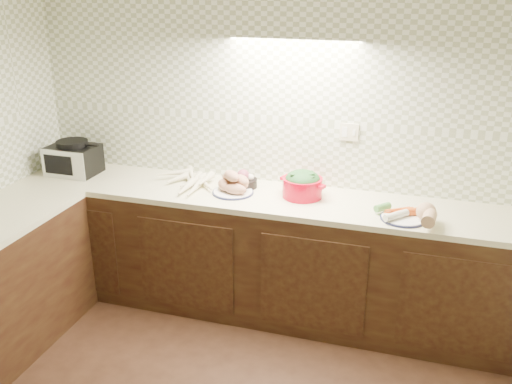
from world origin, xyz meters
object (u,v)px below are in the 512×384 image
(onion_bowl, at_px, (245,181))
(dutch_oven, at_px, (302,184))
(parsnip_pile, at_px, (190,182))
(veg_plate, at_px, (413,213))
(toaster_oven, at_px, (73,158))
(sweet_potato_plate, at_px, (233,185))

(onion_bowl, relative_size, dutch_oven, 0.48)
(parsnip_pile, height_order, veg_plate, veg_plate)
(veg_plate, bearing_deg, onion_bowl, 167.72)
(toaster_oven, relative_size, sweet_potato_plate, 1.22)
(veg_plate, bearing_deg, toaster_oven, 176.53)
(toaster_oven, distance_m, dutch_oven, 1.78)
(toaster_oven, height_order, sweet_potato_plate, toaster_oven)
(toaster_oven, xyz_separation_m, onion_bowl, (1.34, 0.10, -0.07))
(toaster_oven, bearing_deg, sweet_potato_plate, -1.14)
(dutch_oven, height_order, veg_plate, dutch_oven)
(toaster_oven, distance_m, parsnip_pile, 0.96)
(dutch_oven, xyz_separation_m, veg_plate, (0.74, -0.19, -0.05))
(toaster_oven, distance_m, onion_bowl, 1.35)
(sweet_potato_plate, distance_m, veg_plate, 1.23)
(veg_plate, bearing_deg, dutch_oven, 165.70)
(parsnip_pile, bearing_deg, dutch_oven, 2.57)
(dutch_oven, bearing_deg, sweet_potato_plate, -151.63)
(toaster_oven, relative_size, dutch_oven, 1.04)
(parsnip_pile, xyz_separation_m, onion_bowl, (0.38, 0.10, 0.02))
(parsnip_pile, height_order, onion_bowl, onion_bowl)
(sweet_potato_plate, bearing_deg, dutch_oven, 8.21)
(toaster_oven, xyz_separation_m, dutch_oven, (1.78, 0.04, -0.03))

